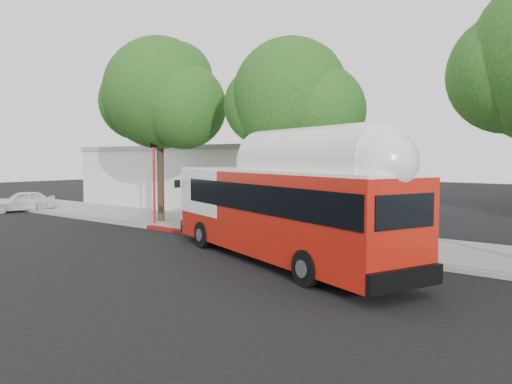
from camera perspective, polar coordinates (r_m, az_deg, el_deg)
ground at (r=16.72m, az=-5.27°, el=-8.13°), size 120.00×120.00×0.00m
sidewalk at (r=21.75m, az=6.85°, el=-5.11°), size 60.00×5.00×0.15m
curb_strip at (r=19.63m, az=2.77°, el=-6.08°), size 60.00×0.30×0.15m
red_curb_segment at (r=21.51m, az=-3.70°, el=-5.18°), size 10.00×0.32×0.16m
street_tree_left at (r=26.56m, az=-10.20°, el=10.63°), size 6.67×5.80×9.74m
street_tree_mid at (r=21.56m, az=4.99°, el=10.37°), size 5.75×5.00×8.62m
low_commercial_bldg at (r=36.17m, az=-5.62°, el=1.83°), size 16.20×10.20×4.25m
transit_bus at (r=16.63m, az=2.70°, el=-2.40°), size 11.95×6.15×3.54m
parked_car at (r=35.57m, az=-25.12°, el=-0.96°), size 4.24×2.81×1.34m
signal_pole at (r=25.73m, az=-11.57°, el=0.96°), size 0.12×0.40×4.25m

